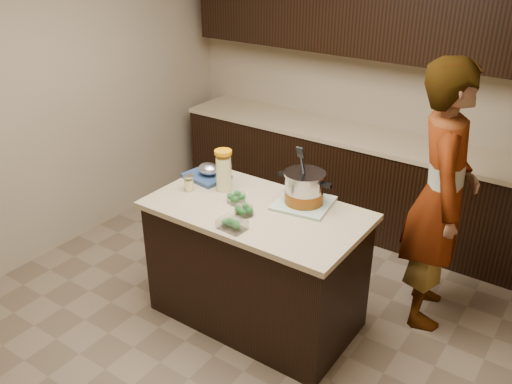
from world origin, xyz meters
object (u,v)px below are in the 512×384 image
at_px(island, 256,265).
at_px(lemonade_pitcher, 224,172).
at_px(person, 441,197).
at_px(stock_pot, 304,190).

height_order(island, lemonade_pitcher, lemonade_pitcher).
relative_size(island, person, 0.77).
relative_size(island, lemonade_pitcher, 4.96).
bearing_deg(lemonade_pitcher, person, 26.66).
distance_m(island, lemonade_pitcher, 0.69).
bearing_deg(island, person, 38.10).
distance_m(stock_pot, person, 0.93).
height_order(stock_pot, lemonade_pitcher, stock_pot).
bearing_deg(lemonade_pitcher, stock_pot, 11.94).
bearing_deg(person, island, 108.68).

